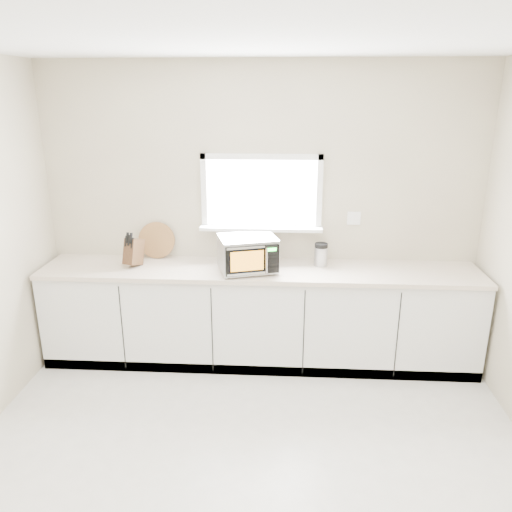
{
  "coord_description": "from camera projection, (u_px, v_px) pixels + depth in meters",
  "views": [
    {
      "loc": [
        0.22,
        -2.5,
        2.43
      ],
      "look_at": [
        -0.02,
        1.55,
        1.08
      ],
      "focal_mm": 35.0,
      "sensor_mm": 36.0,
      "label": 1
    }
  ],
  "objects": [
    {
      "name": "cabinets",
      "position": [
        260.0,
        317.0,
        4.62
      ],
      "size": [
        3.92,
        0.6,
        0.88
      ],
      "primitive_type": "cube",
      "color": "silver",
      "rests_on": "ground"
    },
    {
      "name": "back_wall",
      "position": [
        262.0,
        212.0,
        4.61
      ],
      "size": [
        4.0,
        0.17,
        2.7
      ],
      "color": "beige",
      "rests_on": "ground"
    },
    {
      "name": "ground",
      "position": [
        245.0,
        496.0,
        3.15
      ],
      "size": [
        4.0,
        4.0,
        0.0
      ],
      "primitive_type": "plane",
      "color": "beige",
      "rests_on": "ground"
    },
    {
      "name": "countertop",
      "position": [
        260.0,
        270.0,
        4.47
      ],
      "size": [
        3.92,
        0.64,
        0.04
      ],
      "primitive_type": "cube",
      "color": "beige",
      "rests_on": "cabinets"
    },
    {
      "name": "cutting_board",
      "position": [
        157.0,
        240.0,
        4.7
      ],
      "size": [
        0.34,
        0.08,
        0.34
      ],
      "primitive_type": "cylinder",
      "rotation": [
        1.4,
        0.0,
        0.0
      ],
      "color": "brown",
      "rests_on": "countertop"
    },
    {
      "name": "knife_block",
      "position": [
        134.0,
        251.0,
        4.48
      ],
      "size": [
        0.18,
        0.25,
        0.33
      ],
      "rotation": [
        0.0,
        0.0,
        -0.35
      ],
      "color": "#492F1A",
      "rests_on": "countertop"
    },
    {
      "name": "coffee_grinder",
      "position": [
        321.0,
        254.0,
        4.51
      ],
      "size": [
        0.13,
        0.13,
        0.21
      ],
      "rotation": [
        0.0,
        0.0,
        0.06
      ],
      "color": "#AEB1B6",
      "rests_on": "countertop"
    },
    {
      "name": "microwave",
      "position": [
        248.0,
        253.0,
        4.35
      ],
      "size": [
        0.57,
        0.5,
        0.31
      ],
      "rotation": [
        0.0,
        0.0,
        0.3
      ],
      "color": "black",
      "rests_on": "countertop"
    }
  ]
}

